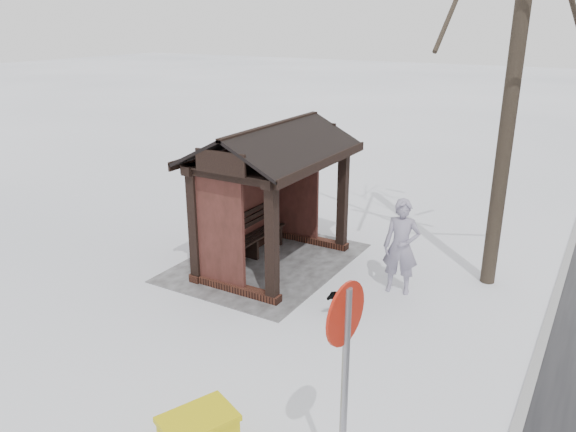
# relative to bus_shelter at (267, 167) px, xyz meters

# --- Properties ---
(ground) EXTENTS (120.00, 120.00, 0.00)m
(ground) POSITION_rel_bus_shelter_xyz_m (0.00, 0.16, -2.17)
(ground) COLOR white
(ground) RESTS_ON ground
(kerb) EXTENTS (120.00, 0.15, 0.06)m
(kerb) POSITION_rel_bus_shelter_xyz_m (0.00, 5.66, -2.16)
(kerb) COLOR gray
(kerb) RESTS_ON ground
(trampled_patch) EXTENTS (4.20, 3.20, 0.02)m
(trampled_patch) POSITION_rel_bus_shelter_xyz_m (0.00, -0.04, -2.16)
(trampled_patch) COLOR gray
(trampled_patch) RESTS_ON ground
(bus_shelter) EXTENTS (3.60, 2.40, 3.09)m
(bus_shelter) POSITION_rel_bus_shelter_xyz_m (0.00, 0.00, 0.00)
(bus_shelter) COLOR #341A13
(bus_shelter) RESTS_ON ground
(pedestrian) EXTENTS (0.57, 0.76, 1.89)m
(pedestrian) POSITION_rel_bus_shelter_xyz_m (-0.16, 2.94, -1.22)
(pedestrian) COLOR gray
(pedestrian) RESTS_ON ground
(dog) EXTENTS (0.71, 0.39, 0.57)m
(dog) POSITION_rel_bus_shelter_xyz_m (1.22, 2.33, -1.88)
(dog) COLOR black
(dog) RESTS_ON ground
(road_sign) EXTENTS (0.68, 0.12, 2.66)m
(road_sign) POSITION_rel_bus_shelter_xyz_m (5.00, 4.13, -0.28)
(road_sign) COLOR gray
(road_sign) RESTS_ON ground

